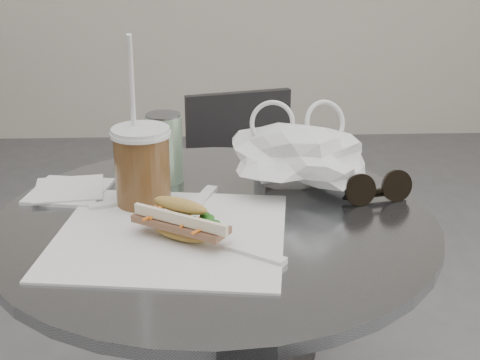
{
  "coord_description": "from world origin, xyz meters",
  "views": [
    {
      "loc": [
        0.0,
        -0.84,
        1.22
      ],
      "look_at": [
        0.05,
        0.25,
        0.79
      ],
      "focal_mm": 50.0,
      "sensor_mm": 36.0,
      "label": 1
    }
  ],
  "objects_px": {
    "cafe_table": "(217,352)",
    "sunglasses": "(378,190)",
    "banh_mi": "(181,220)",
    "drink_can": "(164,148)",
    "chair_far": "(253,243)",
    "iced_coffee": "(142,165)"
  },
  "relations": [
    {
      "from": "sunglasses",
      "to": "drink_can",
      "type": "bearing_deg",
      "value": 148.7
    },
    {
      "from": "drink_can",
      "to": "chair_far",
      "type": "bearing_deg",
      "value": 68.36
    },
    {
      "from": "iced_coffee",
      "to": "banh_mi",
      "type": "bearing_deg",
      "value": -64.01
    },
    {
      "from": "chair_far",
      "to": "sunglasses",
      "type": "bearing_deg",
      "value": 91.31
    },
    {
      "from": "chair_far",
      "to": "sunglasses",
      "type": "distance_m",
      "value": 0.79
    },
    {
      "from": "iced_coffee",
      "to": "drink_can",
      "type": "bearing_deg",
      "value": 75.19
    },
    {
      "from": "chair_far",
      "to": "sunglasses",
      "type": "xyz_separation_m",
      "value": [
        0.18,
        -0.64,
        0.42
      ]
    },
    {
      "from": "cafe_table",
      "to": "drink_can",
      "type": "distance_m",
      "value": 0.4
    },
    {
      "from": "iced_coffee",
      "to": "sunglasses",
      "type": "relative_size",
      "value": 2.33
    },
    {
      "from": "iced_coffee",
      "to": "drink_can",
      "type": "height_order",
      "value": "iced_coffee"
    },
    {
      "from": "chair_far",
      "to": "cafe_table",
      "type": "bearing_deg",
      "value": 66.25
    },
    {
      "from": "banh_mi",
      "to": "sunglasses",
      "type": "xyz_separation_m",
      "value": [
        0.35,
        0.14,
        -0.01
      ]
    },
    {
      "from": "cafe_table",
      "to": "iced_coffee",
      "type": "height_order",
      "value": "iced_coffee"
    },
    {
      "from": "banh_mi",
      "to": "iced_coffee",
      "type": "xyz_separation_m",
      "value": [
        -0.07,
        0.15,
        0.04
      ]
    },
    {
      "from": "banh_mi",
      "to": "drink_can",
      "type": "distance_m",
      "value": 0.27
    },
    {
      "from": "sunglasses",
      "to": "chair_far",
      "type": "bearing_deg",
      "value": 92.07
    },
    {
      "from": "banh_mi",
      "to": "sunglasses",
      "type": "relative_size",
      "value": 1.57
    },
    {
      "from": "banh_mi",
      "to": "sunglasses",
      "type": "distance_m",
      "value": 0.38
    },
    {
      "from": "cafe_table",
      "to": "sunglasses",
      "type": "relative_size",
      "value": 5.79
    },
    {
      "from": "cafe_table",
      "to": "chair_far",
      "type": "distance_m",
      "value": 0.72
    },
    {
      "from": "sunglasses",
      "to": "drink_can",
      "type": "height_order",
      "value": "drink_can"
    },
    {
      "from": "chair_far",
      "to": "drink_can",
      "type": "xyz_separation_m",
      "value": [
        -0.2,
        -0.52,
        0.47
      ]
    }
  ]
}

